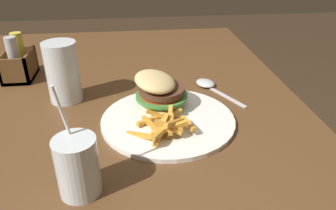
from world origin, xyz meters
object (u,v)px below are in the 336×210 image
(spoon, at_px, (207,84))
(condiment_caddy, at_px, (18,63))
(juice_glass, at_px, (78,168))
(meal_plate_near, at_px, (164,106))
(beer_glass, at_px, (63,75))

(spoon, xyz_separation_m, condiment_caddy, (0.12, 0.53, 0.04))
(juice_glass, distance_m, condiment_caddy, 0.55)
(meal_plate_near, distance_m, juice_glass, 0.28)
(meal_plate_near, relative_size, juice_glass, 1.59)
(meal_plate_near, xyz_separation_m, beer_glass, (0.11, 0.24, 0.04))
(meal_plate_near, xyz_separation_m, condiment_caddy, (0.27, 0.39, 0.02))
(meal_plate_near, bearing_deg, condiment_caddy, 55.38)
(condiment_caddy, bearing_deg, beer_glass, -135.32)
(spoon, bearing_deg, condiment_caddy, 49.32)
(spoon, bearing_deg, juice_glass, 113.95)
(beer_glass, distance_m, juice_glass, 0.35)
(meal_plate_near, relative_size, condiment_caddy, 2.34)
(meal_plate_near, xyz_separation_m, spoon, (0.15, -0.14, -0.02))
(meal_plate_near, height_order, beer_glass, beer_glass)
(spoon, height_order, condiment_caddy, condiment_caddy)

